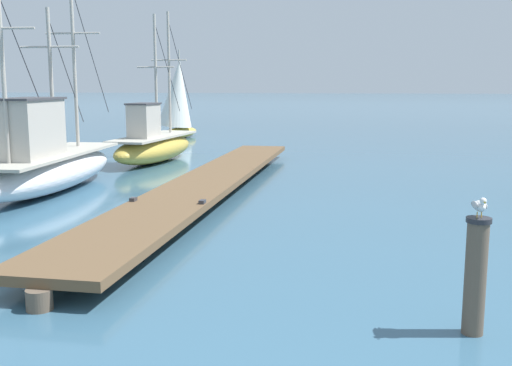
{
  "coord_description": "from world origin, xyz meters",
  "views": [
    {
      "loc": [
        0.08,
        -2.06,
        3.04
      ],
      "look_at": [
        -1.62,
        7.72,
        1.4
      ],
      "focal_mm": 42.17,
      "sensor_mm": 36.0,
      "label": 1
    }
  ],
  "objects": [
    {
      "name": "mooring_piling",
      "position": [
        1.51,
        5.29,
        0.77
      ],
      "size": [
        0.3,
        0.3,
        1.46
      ],
      "color": "brown",
      "rests_on": "ground"
    },
    {
      "name": "distant_sailboat",
      "position": [
        -10.09,
        30.71,
        2.2
      ],
      "size": [
        2.53,
        3.92,
        4.94
      ],
      "color": "gold",
      "rests_on": "ground"
    },
    {
      "name": "fishing_boat_1",
      "position": [
        -7.89,
        20.34,
        0.7
      ],
      "size": [
        2.19,
        7.35,
        5.94
      ],
      "color": "gold",
      "rests_on": "ground"
    },
    {
      "name": "perched_seagull",
      "position": [
        1.51,
        5.3,
        1.61
      ],
      "size": [
        0.16,
        0.38,
        0.27
      ],
      "color": "gold",
      "rests_on": "mooring_piling"
    },
    {
      "name": "fishing_boat_0",
      "position": [
        -8.67,
        13.56,
        0.84
      ],
      "size": [
        2.33,
        8.54,
        6.38
      ],
      "color": "silver",
      "rests_on": "ground"
    },
    {
      "name": "floating_dock",
      "position": [
        -4.05,
        14.03,
        0.36
      ],
      "size": [
        2.02,
        18.2,
        0.53
      ],
      "color": "brown",
      "rests_on": "ground"
    }
  ]
}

